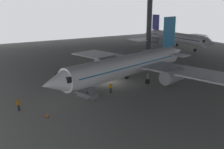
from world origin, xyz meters
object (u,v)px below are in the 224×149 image
Objects in this scene: traffic_cone_orange at (47,115)px; baggage_tug at (120,66)px; crew_worker_by_stairs at (111,87)px; airplane_distant at (176,37)px; crew_worker_near_nose at (18,104)px; boarding_stairs at (86,92)px; airplane_main at (130,65)px.

baggage_tug is at bearing 128.70° from traffic_cone_orange.
airplane_distant is (-26.39, 37.55, 2.12)m from crew_worker_by_stairs.
crew_worker_near_nose is 26.04m from baggage_tug.
boarding_stairs is 9.73m from crew_worker_near_nose.
baggage_tug is at bearing 131.98° from boarding_stairs.
boarding_stairs is at bearing 121.86° from traffic_cone_orange.
airplane_main is at bearing -53.58° from airplane_distant.
airplane_main is 1.16× the size of airplane_distant.
crew_worker_near_nose is at bearing -81.53° from airplane_main.
airplane_main is 7.33× the size of boarding_stairs.
crew_worker_near_nose is (0.74, -9.70, 0.21)m from boarding_stairs.
airplane_main is 17.80m from traffic_cone_orange.
boarding_stairs is (2.06, -9.07, -2.57)m from airplane_main.
airplane_main is 6.25m from crew_worker_by_stairs.
airplane_distant is at bearing 117.54° from crew_worker_near_nose.
crew_worker_near_nose is 0.06× the size of airplane_distant.
baggage_tug is at bearing -63.49° from airplane_distant.
boarding_stairs is at bearing -77.23° from airplane_main.
airplane_main is 54.65× the size of traffic_cone_orange.
airplane_distant is 57.42m from traffic_cone_orange.
airplane_main is 19.12m from crew_worker_near_nose.
crew_worker_near_nose is 57.68m from airplane_distant.
airplane_main reaches higher than airplane_distant.
crew_worker_near_nose is at bearing -61.20° from baggage_tug.
crew_worker_by_stairs is 45.95m from airplane_distant.
baggage_tug is (-9.75, 4.05, -2.76)m from airplane_main.
crew_worker_by_stairs is 11.80m from traffic_cone_orange.
airplane_distant is at bearing 125.10° from crew_worker_by_stairs.
airplane_distant is (-23.86, 32.35, -0.26)m from airplane_main.
airplane_main is 20.09× the size of crew_worker_near_nose.
crew_worker_by_stairs is (0.47, 3.87, 0.19)m from boarding_stairs.
crew_worker_near_nose reaches higher than baggage_tug.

